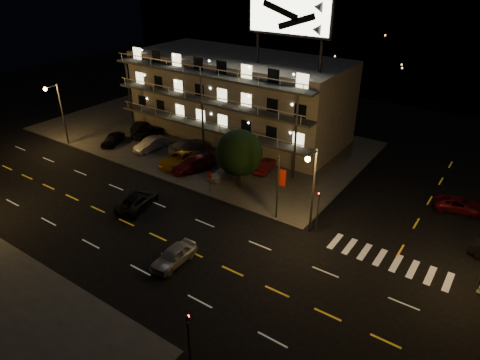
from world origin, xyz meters
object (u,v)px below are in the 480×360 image
Objects in this scene: road_car_east at (174,256)px; road_car_west at (137,201)px; lot_car_2 at (179,159)px; lot_car_7 at (188,145)px; lot_car_4 at (223,173)px; tree at (239,154)px.

road_car_east is 0.84× the size of road_car_west.
lot_car_2 reaches higher than road_car_west.
road_car_west is (2.85, -9.21, -0.18)m from lot_car_2.
road_car_west is (4.66, -12.82, -0.18)m from lot_car_7.
lot_car_7 is at bearing 177.27° from lot_car_4.
lot_car_7 is at bearing 159.32° from tree.
lot_car_7 is 1.20× the size of road_car_east.
tree reaches higher than lot_car_4.
lot_car_7 is at bearing 114.46° from lot_car_2.
tree is 11.61m from lot_car_7.
lot_car_4 is 0.70× the size of road_car_west.
tree is 11.07m from road_car_west.
lot_car_2 is 6.30m from lot_car_4.
lot_car_2 is 4.03m from lot_car_7.
road_car_east is at bearing -51.70° from lot_car_2.
tree is at bearing 9.10° from lot_car_4.
tree is 9.20m from lot_car_2.
lot_car_2 is 9.65m from road_car_west.
lot_car_4 is at bearing 168.59° from tree.
lot_car_7 reaches higher than lot_car_2.
road_car_east is (13.38, -17.18, -0.17)m from lot_car_7.
lot_car_2 is at bearing 130.09° from road_car_east.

